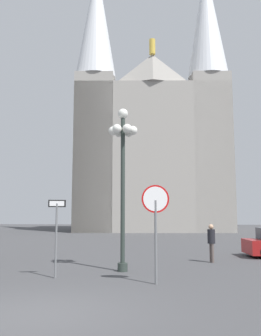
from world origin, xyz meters
TOP-DOWN VIEW (x-y plane):
  - ground_plane at (0.00, 0.00)m, footprint 120.00×120.00m
  - cathedral at (1.59, 35.63)m, footprint 18.44×13.12m
  - stop_sign at (2.42, 3.35)m, footprint 0.83×0.21m
  - one_way_arrow_sign at (-0.82, 4.09)m, footprint 0.55×0.19m
  - street_lamp at (1.20, 5.60)m, footprint 1.09×0.99m
  - pedestrian_walking at (4.72, 8.24)m, footprint 0.32×0.32m

SIDE VIEW (x-z plane):
  - ground_plane at x=0.00m, z-range 0.00..0.00m
  - pedestrian_walking at x=4.72m, z-range 0.16..1.76m
  - one_way_arrow_sign at x=-0.82m, z-range 0.28..2.78m
  - stop_sign at x=2.42m, z-range 0.61..3.53m
  - street_lamp at x=1.20m, z-range 1.12..7.11m
  - cathedral at x=1.59m, z-range -5.75..27.29m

